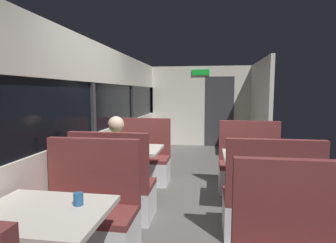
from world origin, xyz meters
TOP-DOWN VIEW (x-y plane):
  - ground_plane at (0.00, 0.00)m, footprint 3.30×9.20m
  - carriage_window_panel_left at (-1.45, 0.00)m, footprint 0.09×8.48m
  - carriage_end_bulkhead at (0.06, 4.19)m, footprint 2.90×0.11m
  - carriage_aisle_panel_right at (1.45, 3.00)m, footprint 0.08×2.40m
  - dining_table_near_window at (-0.89, -2.09)m, footprint 0.90×0.70m
  - bench_near_window_facing_entry at (-0.89, -1.39)m, footprint 0.95×0.50m
  - dining_table_mid_window at (-0.89, 0.06)m, footprint 0.90×0.70m
  - bench_mid_window_facing_end at (-0.89, -0.64)m, footprint 0.95×0.50m
  - bench_mid_window_facing_entry at (-0.89, 0.76)m, footprint 0.95×0.50m
  - dining_table_rear_aisle at (0.89, -0.14)m, footprint 0.90×0.70m
  - bench_rear_aisle_facing_end at (0.89, -0.84)m, footprint 0.95×0.50m
  - bench_rear_aisle_facing_entry at (0.89, 0.56)m, footprint 0.95×0.50m
  - seated_passenger at (-0.89, -0.57)m, footprint 0.47×0.55m
  - coffee_cup_primary at (-0.68, -1.97)m, footprint 0.07×0.07m
  - coffee_cup_secondary at (1.10, -0.10)m, footprint 0.07×0.07m

SIDE VIEW (x-z plane):
  - ground_plane at x=0.00m, z-range -0.02..0.00m
  - bench_near_window_facing_entry at x=-0.89m, z-range -0.22..0.88m
  - bench_mid_window_facing_end at x=-0.89m, z-range -0.22..0.88m
  - bench_mid_window_facing_entry at x=-0.89m, z-range -0.22..0.88m
  - bench_rear_aisle_facing_end at x=0.89m, z-range -0.22..0.88m
  - bench_rear_aisle_facing_entry at x=0.89m, z-range -0.22..0.88m
  - seated_passenger at x=-0.89m, z-range -0.09..1.17m
  - dining_table_near_window at x=-0.89m, z-range 0.27..1.01m
  - dining_table_mid_window at x=-0.89m, z-range 0.27..1.01m
  - dining_table_rear_aisle at x=0.89m, z-range 0.27..1.01m
  - coffee_cup_primary at x=-0.68m, z-range 0.74..0.83m
  - coffee_cup_secondary at x=1.10m, z-range 0.74..0.83m
  - carriage_window_panel_left at x=-1.45m, z-range -0.04..2.26m
  - carriage_end_bulkhead at x=0.06m, z-range -0.01..2.29m
  - carriage_aisle_panel_right at x=1.45m, z-range 0.00..2.30m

